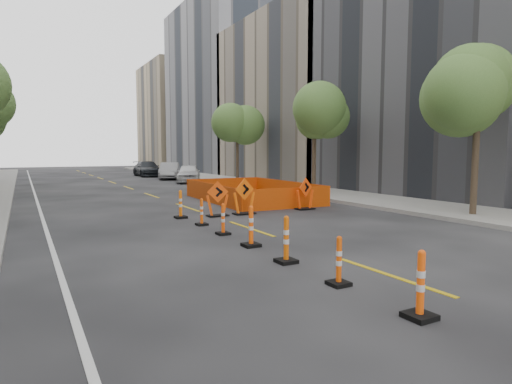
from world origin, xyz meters
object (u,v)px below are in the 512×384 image
channelizer_4 (251,226)px  channelizer_6 (202,212)px  channelizer_5 (223,219)px  chevron_sign_right (305,194)px  channelizer_1 (421,284)px  channelizer_3 (286,239)px  parked_car_mid (169,171)px  chevron_sign_left (217,199)px  parked_car_far (148,169)px  channelizer_7 (181,204)px  parked_car_near (189,173)px  channelizer_2 (339,261)px  chevron_sign_center (244,196)px

channelizer_4 → channelizer_6: channelizer_4 is taller
channelizer_5 → chevron_sign_right: (5.39, 3.41, 0.22)m
channelizer_1 → channelizer_6: 9.15m
channelizer_3 → parked_car_mid: size_ratio=0.24×
chevron_sign_left → parked_car_far: (4.65, 28.34, 0.08)m
channelizer_7 → parked_car_near: (6.63, 17.53, 0.22)m
channelizer_2 → parked_car_near: parked_car_near is taller
channelizer_6 → channelizer_7: bearing=93.7°
chevron_sign_right → channelizer_2: bearing=-139.4°
parked_car_near → parked_car_far: 10.58m
parked_car_far → channelizer_2: bearing=-98.3°
channelizer_1 → parked_car_mid: parked_car_mid is taller
parked_car_mid → chevron_sign_right: bearing=-71.3°
channelizer_1 → channelizer_7: (0.03, 10.98, 0.01)m
channelizer_2 → chevron_sign_left: chevron_sign_left is taller
channelizer_5 → channelizer_7: size_ratio=0.89×
channelizer_2 → channelizer_6: bearing=88.7°
channelizer_7 → parked_car_mid: 23.56m
chevron_sign_center → channelizer_7: bearing=166.3°
channelizer_5 → chevron_sign_right: size_ratio=0.68×
chevron_sign_center → chevron_sign_right: size_ratio=1.04×
chevron_sign_center → channelizer_4: bearing=-123.0°
parked_car_mid → parked_car_near: bearing=-68.3°
channelizer_7 → parked_car_near: parked_car_near is taller
channelizer_3 → channelizer_4: 1.83m
channelizer_6 → chevron_sign_right: (5.35, 1.58, 0.23)m
channelizer_6 → chevron_sign_center: 2.89m
parked_car_far → parked_car_mid: bearing=-83.0°
channelizer_7 → chevron_sign_left: 1.42m
parked_car_mid → parked_car_far: size_ratio=0.87×
channelizer_3 → chevron_sign_center: size_ratio=0.74×
channelizer_4 → parked_car_far: 34.11m
channelizer_2 → channelizer_5: (0.13, 5.49, 0.00)m
chevron_sign_left → channelizer_6: bearing=-111.1°
channelizer_7 → chevron_sign_center: 2.55m
channelizer_1 → channelizer_2: channelizer_1 is taller
chevron_sign_right → parked_car_far: bearing=71.3°
channelizer_5 → parked_car_mid: bearing=76.0°
channelizer_7 → chevron_sign_center: (2.53, -0.26, 0.19)m
chevron_sign_left → parked_car_near: (5.24, 17.78, 0.07)m
chevron_sign_right → parked_car_far: size_ratio=0.26×
parked_car_near → parked_car_mid: parked_car_near is taller
channelizer_2 → channelizer_7: (0.05, 9.15, 0.06)m
channelizer_1 → channelizer_4: 5.49m
channelizer_2 → parked_car_mid: size_ratio=0.21×
channelizer_4 → parked_car_mid: 28.86m
parked_car_far → channelizer_5: bearing=-99.6°
channelizer_7 → chevron_sign_left: size_ratio=0.78×
channelizer_1 → chevron_sign_right: 12.06m
channelizer_1 → parked_car_far: 39.54m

